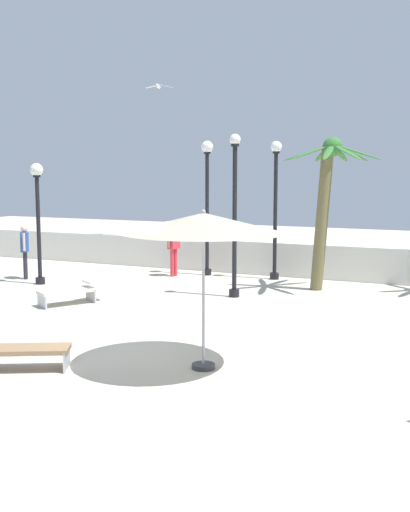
# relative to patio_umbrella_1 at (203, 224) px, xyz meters

# --- Properties ---
(ground_plane) EXTENTS (56.00, 56.00, 0.00)m
(ground_plane) POSITION_rel_patio_umbrella_1_xyz_m (-1.67, 0.28, -2.46)
(ground_plane) COLOR beige
(boundary_wall) EXTENTS (25.20, 0.30, 1.07)m
(boundary_wall) POSITION_rel_patio_umbrella_1_xyz_m (-1.67, 9.87, -1.92)
(boundary_wall) COLOR silver
(boundary_wall) RESTS_ON ground_plane
(patio_umbrella_1) EXTENTS (2.70, 2.70, 2.70)m
(patio_umbrella_1) POSITION_rel_patio_umbrella_1_xyz_m (0.00, 0.00, 0.00)
(patio_umbrella_1) COLOR #333338
(patio_umbrella_1) RESTS_ON ground_plane
(palm_tree_1) EXTENTS (2.74, 2.74, 4.28)m
(palm_tree_1) POSITION_rel_patio_umbrella_1_xyz_m (0.02, 7.97, 0.29)
(palm_tree_1) COLOR brown
(palm_tree_1) RESTS_ON ground_plane
(lamp_post_0) EXTENTS (0.38, 0.38, 3.58)m
(lamp_post_0) POSITION_rel_patio_umbrella_1_xyz_m (-7.91, 5.39, -0.20)
(lamp_post_0) COLOR black
(lamp_post_0) RESTS_ON ground_plane
(lamp_post_1) EXTENTS (0.30, 0.30, 4.30)m
(lamp_post_1) POSITION_rel_patio_umbrella_1_xyz_m (-1.92, 6.02, -0.15)
(lamp_post_1) COLOR black
(lamp_post_1) RESTS_ON ground_plane
(lamp_post_2) EXTENTS (0.38, 0.38, 4.30)m
(lamp_post_2) POSITION_rel_patio_umbrella_1_xyz_m (-4.11, 9.04, 0.25)
(lamp_post_2) COLOR black
(lamp_post_2) RESTS_ON ground_plane
(lamp_post_3) EXTENTS (0.35, 0.35, 4.25)m
(lamp_post_3) POSITION_rel_patio_umbrella_1_xyz_m (-1.86, 9.17, 0.06)
(lamp_post_3) COLOR black
(lamp_post_3) RESTS_ON ground_plane
(lounge_chair_0) EXTENTS (1.92, 1.38, 0.84)m
(lounge_chair_0) POSITION_rel_patio_umbrella_1_xyz_m (-2.88, -1.42, -2.07)
(lounge_chair_0) COLOR #B7B7BC
(lounge_chair_0) RESTS_ON ground_plane
(lounge_chair_2) EXTENTS (1.40, 1.87, 0.81)m
(lounge_chair_2) POSITION_rel_patio_umbrella_1_xyz_m (-5.22, 3.49, -2.05)
(lounge_chair_2) COLOR #B7B7BC
(lounge_chair_2) RESTS_ON ground_plane
(guest_0) EXTENTS (0.41, 0.46, 1.70)m
(guest_0) POSITION_rel_patio_umbrella_1_xyz_m (-8.94, 5.95, -1.43)
(guest_0) COLOR #26262D
(guest_0) RESTS_ON ground_plane
(guest_1) EXTENTS (0.32, 0.55, 1.76)m
(guest_1) POSITION_rel_patio_umbrella_1_xyz_m (-4.98, 8.37, -1.39)
(guest_1) COLOR #D8333F
(guest_1) RESTS_ON ground_plane
(seagull_0) EXTENTS (0.98, 0.39, 0.15)m
(seagull_0) POSITION_rel_patio_umbrella_1_xyz_m (-6.36, 9.96, 3.75)
(seagull_0) COLOR white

